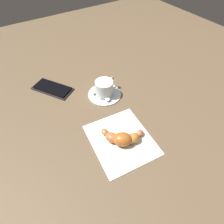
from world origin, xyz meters
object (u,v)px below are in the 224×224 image
espresso_cup (105,87)px  sugar_packet (98,89)px  cell_phone (52,88)px  napkin (121,140)px  saucer (105,94)px  croissant (122,138)px  teaspoon (106,93)px

espresso_cup → sugar_packet: espresso_cup is taller
sugar_packet → cell_phone: sugar_packet is taller
sugar_packet → napkin: 0.23m
saucer → croissant: 0.21m
espresso_cup → cell_phone: bearing=-131.8°
teaspoon → napkin: teaspoon is taller
sugar_packet → teaspoon: bearing=99.1°
saucer → espresso_cup: (0.00, 0.00, 0.03)m
teaspoon → cell_phone: 0.21m
sugar_packet → napkin: (0.22, -0.05, -0.01)m
espresso_cup → croissant: bearing=-17.8°
saucer → croissant: (0.20, -0.07, 0.02)m
espresso_cup → napkin: size_ratio=0.45×
saucer → espresso_cup: espresso_cup is taller
espresso_cup → saucer: bearing=-107.0°
saucer → cell_phone: bearing=-131.8°
saucer → sugar_packet: size_ratio=2.09×
sugar_packet → napkin: sugar_packet is taller
cell_phone → sugar_packet: bearing=52.3°
saucer → croissant: size_ratio=1.02×
espresso_cup → teaspoon: size_ratio=0.72×
cell_phone → saucer: bearing=48.2°
espresso_cup → sugar_packet: size_ratio=1.52×
sugar_packet → croissant: size_ratio=0.49×
croissant → teaspoon: bearing=160.9°
cell_phone → napkin: bearing=14.6°
teaspoon → sugar_packet: bearing=-157.3°
espresso_cup → croissant: espresso_cup is taller
saucer → napkin: 0.21m
teaspoon → cell_phone: teaspoon is taller
saucer → sugar_packet: 0.03m
teaspoon → croissant: bearing=-19.1°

